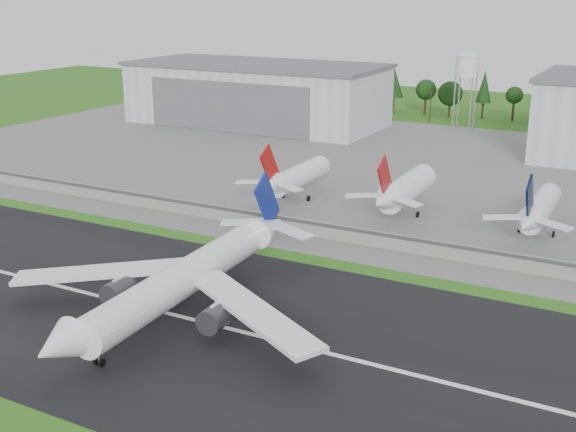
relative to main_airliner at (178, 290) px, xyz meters
The scene contains 13 objects.
ground 11.18m from the main_airliner, 72.14° to the right, with size 600.00×600.00×0.00m, color #215915.
runway 5.76m from the main_airliner, ahead, with size 320.00×60.00×0.10m, color black.
runway_centerline 5.71m from the main_airliner, ahead, with size 220.00×1.00×0.02m, color white.
apron 110.59m from the main_airliner, 88.40° to the left, with size 320.00×150.00×0.10m, color slate.
blast_fence 45.63m from the main_airliner, 86.12° to the left, with size 240.00×0.61×3.50m.
hangar_west 173.48m from the main_airliner, 116.34° to the left, with size 97.00×44.00×23.20m.
water_tower 176.54m from the main_airliner, 90.63° to the left, with size 8.40×8.40×29.40m.
utility_poles 190.52m from the main_airliner, 89.07° to the left, with size 230.00×3.00×12.00m, color black, non-canonical shape.
treeline 205.52m from the main_airliner, 89.14° to the left, with size 320.00×16.00×22.00m, color black, non-canonical shape.
main_airliner is the anchor object (origin of this frame).
parked_jet_red_a 68.59m from the main_airliner, 102.44° to the left, with size 7.36×31.29×16.49m.
parked_jet_red_b 68.29m from the main_airliner, 79.01° to the left, with size 7.36×31.29×16.90m.
parked_jet_navy 79.31m from the main_airliner, 57.58° to the left, with size 7.36×31.29×16.37m.
Camera 1 is at (60.93, -74.07, 49.72)m, focal length 45.00 mm.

